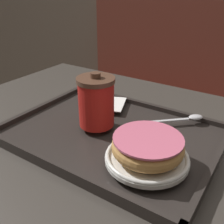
{
  "coord_description": "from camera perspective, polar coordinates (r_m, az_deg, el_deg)",
  "views": [
    {
      "loc": [
        0.31,
        -0.45,
        1.08
      ],
      "look_at": [
        0.03,
        -0.02,
        0.82
      ],
      "focal_mm": 42.0,
      "sensor_mm": 36.0,
      "label": 1
    }
  ],
  "objects": [
    {
      "name": "spoon",
      "position": [
        0.65,
        15.99,
        -1.32
      ],
      "size": [
        0.12,
        0.11,
        0.01
      ],
      "rotation": [
        0.0,
        0.0,
        0.75
      ],
      "color": "silver",
      "rests_on": "serving_tray"
    },
    {
      "name": "booth_bench",
      "position": [
        1.55,
        19.07,
        -4.63
      ],
      "size": [
        1.59,
        0.44,
        1.0
      ],
      "color": "brown",
      "rests_on": "ground_plane"
    },
    {
      "name": "donut_chocolate_glazed",
      "position": [
        0.48,
        7.77,
        -7.32
      ],
      "size": [
        0.13,
        0.13,
        0.04
      ],
      "color": "tan",
      "rests_on": "plate_with_chocolate_donut"
    },
    {
      "name": "serving_tray",
      "position": [
        0.61,
        -0.0,
        -4.8
      ],
      "size": [
        0.47,
        0.34,
        0.02
      ],
      "color": "#282321",
      "rests_on": "cafe_table"
    },
    {
      "name": "plate_with_chocolate_donut",
      "position": [
        0.5,
        7.59,
        -9.74
      ],
      "size": [
        0.16,
        0.16,
        0.01
      ],
      "color": "white",
      "rests_on": "serving_tray"
    },
    {
      "name": "coffee_cup_front",
      "position": [
        0.59,
        -3.45,
        2.31
      ],
      "size": [
        0.08,
        0.08,
        0.13
      ],
      "color": "red",
      "rests_on": "serving_tray"
    },
    {
      "name": "cafe_table",
      "position": [
        0.74,
        -0.92,
        -15.33
      ],
      "size": [
        0.97,
        0.73,
        0.76
      ],
      "color": "#38332D",
      "rests_on": "ground_plane"
    },
    {
      "name": "napkin_paper",
      "position": [
        0.71,
        -1.71,
        1.97
      ],
      "size": [
        0.13,
        0.13,
        0.0
      ],
      "rotation": [
        0.0,
        0.0,
        0.37
      ],
      "color": "white",
      "rests_on": "serving_tray"
    }
  ]
}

